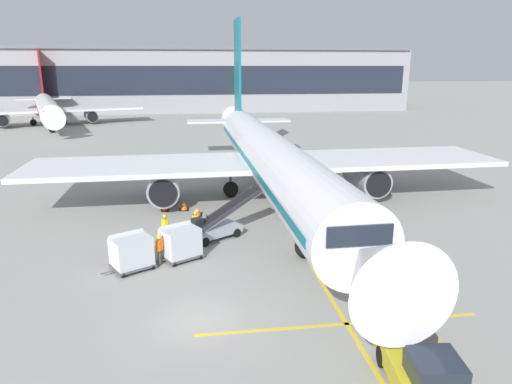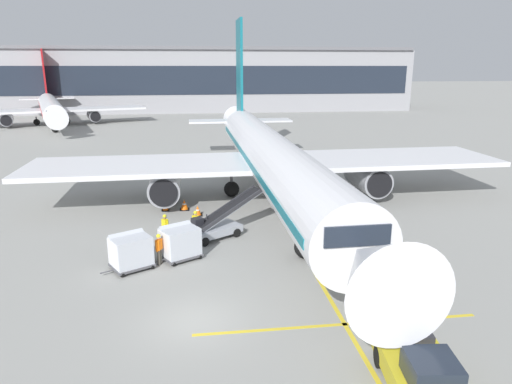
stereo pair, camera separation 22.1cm
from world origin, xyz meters
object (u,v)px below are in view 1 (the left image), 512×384
at_px(safety_cone_wingtip, 197,211).
at_px(parked_airplane, 267,156).
at_px(belt_loader, 217,225).
at_px(ground_crew_by_loader, 196,223).
at_px(pushback_tug, 425,372).
at_px(baggage_cart_lead, 180,242).
at_px(safety_cone_engine_keepout, 165,207).
at_px(ground_crew_by_carts, 160,247).
at_px(distant_airplane, 47,108).
at_px(ground_crew_marshaller, 165,226).
at_px(safety_cone_nose_mark, 184,205).
at_px(baggage_cart_second, 131,251).

bearing_deg(safety_cone_wingtip, parked_airplane, 33.24).
distance_m(belt_loader, safety_cone_wingtip, 4.67).
bearing_deg(belt_loader, ground_crew_by_loader, 176.42).
relative_size(pushback_tug, ground_crew_by_loader, 2.65).
xyz_separation_m(baggage_cart_lead, safety_cone_engine_keepout, (-1.35, 8.99, -0.70)).
bearing_deg(safety_cone_engine_keepout, parked_airplane, 15.55).
distance_m(ground_crew_by_carts, safety_cone_engine_keepout, 9.70).
relative_size(parked_airplane, baggage_cart_lead, 17.04).
height_order(belt_loader, pushback_tug, belt_loader).
height_order(ground_crew_by_carts, distant_airplane, distant_airplane).
relative_size(safety_cone_engine_keepout, distant_airplane, 0.02).
xyz_separation_m(ground_crew_by_loader, safety_cone_engine_keepout, (-2.24, 5.88, -0.70)).
distance_m(ground_crew_by_loader, ground_crew_by_carts, 4.27).
xyz_separation_m(pushback_tug, distant_airplane, (-32.86, 75.61, 2.32)).
bearing_deg(ground_crew_marshaller, safety_cone_nose_mark, 81.15).
height_order(belt_loader, safety_cone_nose_mark, belt_loader).
distance_m(belt_loader, ground_crew_by_carts, 4.95).
relative_size(belt_loader, safety_cone_engine_keepout, 8.54).
xyz_separation_m(baggage_cart_second, ground_crew_by_loader, (3.39, 4.11, -0.00)).
relative_size(parked_airplane, belt_loader, 8.98).
distance_m(baggage_cart_lead, ground_crew_marshaller, 2.82).
relative_size(ground_crew_by_loader, ground_crew_marshaller, 1.00).
relative_size(safety_cone_wingtip, safety_cone_nose_mark, 0.92).
xyz_separation_m(baggage_cart_lead, safety_cone_nose_mark, (0.04, 9.00, -0.61)).
bearing_deg(ground_crew_by_carts, safety_cone_engine_keepout, 91.70).
xyz_separation_m(pushback_tug, safety_cone_engine_keepout, (-9.39, 21.07, -0.53)).
relative_size(ground_crew_by_carts, safety_cone_wingtip, 2.41).
bearing_deg(ground_crew_by_loader, safety_cone_wingtip, 88.28).
xyz_separation_m(safety_cone_wingtip, safety_cone_nose_mark, (-0.98, 1.48, 0.03)).
bearing_deg(ground_crew_marshaller, belt_loader, 6.79).
height_order(baggage_cart_second, ground_crew_by_carts, baggage_cart_second).
distance_m(baggage_cart_lead, ground_crew_by_loader, 3.24).
bearing_deg(baggage_cart_second, pushback_tug, -46.42).
bearing_deg(belt_loader, ground_crew_by_carts, -131.33).
xyz_separation_m(belt_loader, ground_crew_marshaller, (-3.14, -0.37, 0.17)).
distance_m(baggage_cart_second, safety_cone_wingtip, 9.24).
height_order(pushback_tug, distant_airplane, distant_airplane).
relative_size(pushback_tug, ground_crew_marshaller, 2.65).
height_order(ground_crew_by_loader, ground_crew_marshaller, same).
bearing_deg(pushback_tug, baggage_cart_lead, 123.65).
bearing_deg(safety_cone_wingtip, safety_cone_nose_mark, 123.34).
height_order(ground_crew_marshaller, safety_cone_wingtip, ground_crew_marshaller).
bearing_deg(ground_crew_by_loader, baggage_cart_second, -129.55).
height_order(safety_cone_engine_keepout, safety_cone_wingtip, safety_cone_wingtip).
xyz_separation_m(belt_loader, distant_airplane, (-27.02, 60.49, 2.32)).
bearing_deg(ground_crew_by_carts, safety_cone_nose_mark, 83.48).
bearing_deg(baggage_cart_second, safety_cone_engine_keepout, 83.40).
bearing_deg(ground_crew_by_loader, baggage_cart_lead, -105.91).
bearing_deg(parked_airplane, ground_crew_by_loader, -125.46).
height_order(parked_airplane, ground_crew_by_loader, parked_airplane).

